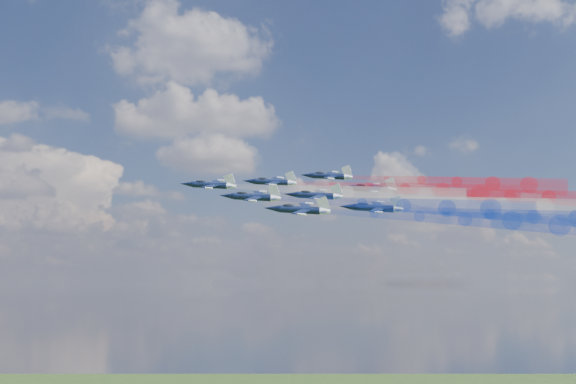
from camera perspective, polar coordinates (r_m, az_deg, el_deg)
name	(u,v)px	position (r m, az deg, el deg)	size (l,w,h in m)	color
jet_lead	(210,185)	(157.36, -6.43, 0.57)	(10.71, 13.38, 3.57)	black
trail_lead	(348,192)	(152.01, 4.94, 0.01)	(4.46, 50.44, 4.46)	white
jet_inner_left	(253,197)	(143.66, -2.93, -0.42)	(10.71, 13.38, 3.57)	black
trail_inner_left	(404,205)	(140.53, 9.57, -1.06)	(4.46, 50.44, 4.46)	#1638C3
jet_inner_right	(272,182)	(163.28, -1.33, 0.82)	(10.71, 13.38, 3.57)	black
trail_inner_right	(405,189)	(160.58, 9.65, 0.28)	(4.46, 50.44, 4.46)	red
jet_outer_left	(300,210)	(133.38, 0.99, -1.48)	(10.71, 13.38, 3.57)	black
trail_outer_left	(465,219)	(132.67, 14.41, -2.16)	(4.46, 50.44, 4.46)	#1638C3
jet_center_third	(316,196)	(151.22, 2.32, -0.30)	(10.71, 13.38, 3.57)	black
trail_center_third	(462,203)	(150.76, 14.14, -0.89)	(4.46, 50.44, 4.46)	white
jet_outer_right	(329,176)	(171.97, 3.38, 1.32)	(10.71, 13.38, 3.57)	black
trail_outer_right	(457,182)	(171.65, 13.77, 0.80)	(4.46, 50.44, 4.46)	red
jet_rear_left	(374,208)	(141.45, 7.13, -1.33)	(10.71, 13.38, 3.57)	black
trail_rear_left	(534,217)	(143.83, 19.62, -1.92)	(4.46, 50.44, 4.46)	#1638C3
jet_rear_right	(371,189)	(161.13, 6.86, 0.27)	(10.71, 13.38, 3.57)	black
trail_rear_right	(510,195)	(162.91, 17.85, -0.28)	(4.46, 50.44, 4.46)	red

